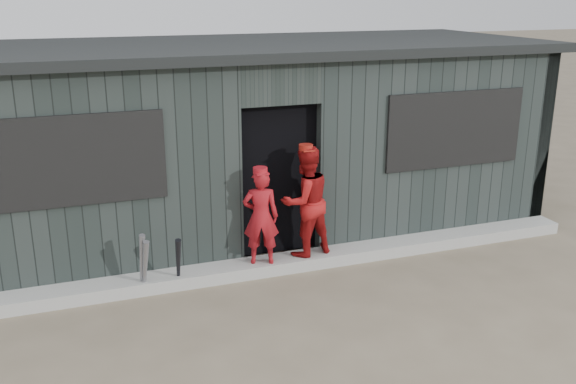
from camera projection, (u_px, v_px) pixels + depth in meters
name	position (u px, v px, depth m)	size (l,w,h in m)	color
ground	(350.00, 341.00, 6.32)	(80.00, 80.00, 0.00)	brown
curb	(287.00, 263.00, 7.92)	(8.00, 0.36, 0.15)	#A0A09B
bat_left	(145.00, 267.00, 7.12)	(0.07, 0.07, 0.73)	gray
bat_mid	(142.00, 264.00, 7.16)	(0.07, 0.07, 0.76)	gray
bat_right	(178.00, 263.00, 7.27)	(0.07, 0.07, 0.69)	black
player_red_left	(261.00, 217.00, 7.58)	(0.43, 0.28, 1.17)	maroon
player_red_right	(305.00, 201.00, 7.81)	(0.67, 0.52, 1.37)	#A11314
player_grey_back	(302.00, 199.00, 8.46)	(0.64, 0.42, 1.32)	silver
dugout	(247.00, 138.00, 9.07)	(8.30, 3.30, 2.62)	black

